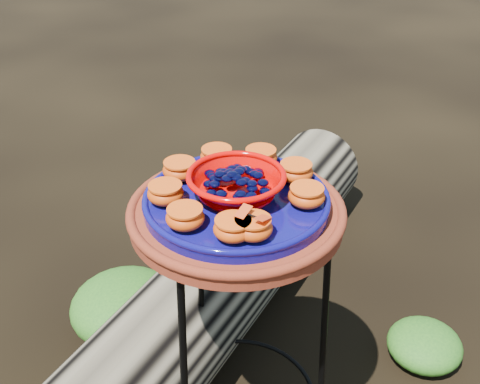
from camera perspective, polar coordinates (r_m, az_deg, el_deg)
name	(u,v)px	position (r m, az deg, el deg)	size (l,w,h in m)	color
plant_stand	(237,342)	(1.49, -0.30, -14.02)	(0.44, 0.44, 0.70)	black
terracotta_saucer	(236,215)	(1.25, -0.34, -2.16)	(0.45, 0.45, 0.04)	maroon
cobalt_plate	(236,202)	(1.24, -0.35, -0.97)	(0.38, 0.38, 0.03)	#06074C
red_bowl	(236,186)	(1.22, -0.35, 0.59)	(0.19, 0.19, 0.05)	#D20401
glass_gems	(236,169)	(1.20, -0.36, 2.20)	(0.15, 0.15, 0.03)	black
orange_half_0	(253,228)	(1.10, 1.23, -3.42)	(0.07, 0.07, 0.04)	#CF4A0D
orange_half_1	(307,196)	(1.20, 6.33, -0.39)	(0.07, 0.07, 0.04)	#CF4A0D
orange_half_2	(296,172)	(1.28, 5.32, 1.89)	(0.07, 0.07, 0.04)	#CF4A0D
orange_half_3	(261,157)	(1.34, 1.98, 3.29)	(0.07, 0.07, 0.04)	#CF4A0D
orange_half_4	(217,157)	(1.34, -2.22, 3.36)	(0.07, 0.07, 0.04)	#CF4A0D
orange_half_5	(180,170)	(1.29, -5.73, 2.08)	(0.07, 0.07, 0.04)	#CF4A0D
orange_half_6	(166,194)	(1.21, -7.07, -0.15)	(0.07, 0.07, 0.04)	#CF4A0D
orange_half_7	(185,218)	(1.13, -5.22, -2.44)	(0.07, 0.07, 0.04)	#CF4A0D
orange_half_8	(233,229)	(1.10, -0.65, -3.52)	(0.07, 0.07, 0.04)	#CF4A0D
butterfly	(253,216)	(1.09, 1.24, -2.26)	(0.07, 0.05, 0.01)	red
driftwood_log	(220,281)	(1.95, -1.87, -8.44)	(1.75, 0.46, 0.33)	black
foliage_right	(425,344)	(1.98, 17.11, -13.60)	(0.23, 0.23, 0.11)	#1D4C16
foliage_back	(125,304)	(2.01, -10.82, -10.43)	(0.35, 0.35, 0.18)	#1D4C16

